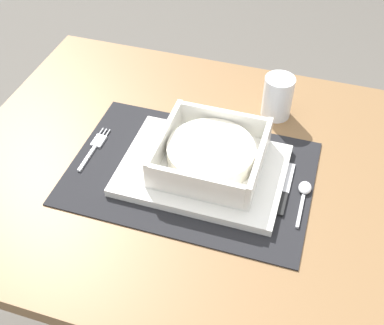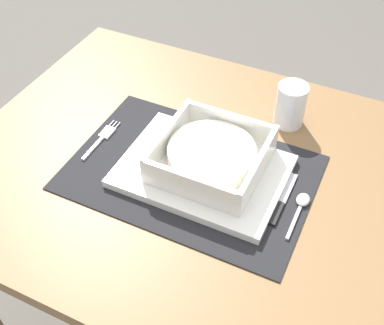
{
  "view_description": "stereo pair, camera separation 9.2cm",
  "coord_description": "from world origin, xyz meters",
  "px_view_note": "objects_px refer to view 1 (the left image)",
  "views": [
    {
      "loc": [
        0.2,
        -0.64,
        1.41
      ],
      "look_at": [
        0.0,
        -0.02,
        0.76
      ],
      "focal_mm": 45.68,
      "sensor_mm": 36.0,
      "label": 1
    },
    {
      "loc": [
        0.28,
        -0.6,
        1.41
      ],
      "look_at": [
        0.0,
        -0.02,
        0.76
      ],
      "focal_mm": 45.68,
      "sensor_mm": 36.0,
      "label": 2
    }
  ],
  "objects_px": {
    "drinking_glass": "(277,98)",
    "butter_knife": "(285,192)",
    "dining_table": "(194,202)",
    "fork": "(96,146)",
    "porridge_bowl": "(210,155)",
    "bread_knife": "(276,187)",
    "spoon": "(304,193)"
  },
  "relations": [
    {
      "from": "drinking_glass",
      "to": "butter_knife",
      "type": "bearing_deg",
      "value": -75.04
    },
    {
      "from": "dining_table",
      "to": "fork",
      "type": "distance_m",
      "value": 0.23
    },
    {
      "from": "porridge_bowl",
      "to": "butter_knife",
      "type": "bearing_deg",
      "value": -6.33
    },
    {
      "from": "porridge_bowl",
      "to": "fork",
      "type": "distance_m",
      "value": 0.24
    },
    {
      "from": "dining_table",
      "to": "bread_knife",
      "type": "relative_size",
      "value": 7.02
    },
    {
      "from": "dining_table",
      "to": "bread_knife",
      "type": "bearing_deg",
      "value": -4.03
    },
    {
      "from": "porridge_bowl",
      "to": "butter_knife",
      "type": "relative_size",
      "value": 1.45
    },
    {
      "from": "spoon",
      "to": "drinking_glass",
      "type": "height_order",
      "value": "drinking_glass"
    },
    {
      "from": "porridge_bowl",
      "to": "butter_knife",
      "type": "xyz_separation_m",
      "value": [
        0.15,
        -0.02,
        -0.04
      ]
    },
    {
      "from": "spoon",
      "to": "bread_knife",
      "type": "distance_m",
      "value": 0.05
    },
    {
      "from": "dining_table",
      "to": "spoon",
      "type": "bearing_deg",
      "value": -3.21
    },
    {
      "from": "bread_knife",
      "to": "porridge_bowl",
      "type": "bearing_deg",
      "value": 175.9
    },
    {
      "from": "porridge_bowl",
      "to": "dining_table",
      "type": "bearing_deg",
      "value": 175.91
    },
    {
      "from": "porridge_bowl",
      "to": "spoon",
      "type": "bearing_deg",
      "value": -3.05
    },
    {
      "from": "fork",
      "to": "drinking_glass",
      "type": "height_order",
      "value": "drinking_glass"
    },
    {
      "from": "dining_table",
      "to": "porridge_bowl",
      "type": "bearing_deg",
      "value": -4.09
    },
    {
      "from": "fork",
      "to": "dining_table",
      "type": "bearing_deg",
      "value": 7.07
    },
    {
      "from": "butter_knife",
      "to": "fork",
      "type": "bearing_deg",
      "value": -179.14
    },
    {
      "from": "porridge_bowl",
      "to": "spoon",
      "type": "xyz_separation_m",
      "value": [
        0.18,
        -0.01,
        -0.03
      ]
    },
    {
      "from": "bread_knife",
      "to": "drinking_glass",
      "type": "height_order",
      "value": "drinking_glass"
    },
    {
      "from": "butter_knife",
      "to": "bread_knife",
      "type": "relative_size",
      "value": 1.01
    },
    {
      "from": "spoon",
      "to": "porridge_bowl",
      "type": "bearing_deg",
      "value": 172.81
    },
    {
      "from": "fork",
      "to": "drinking_glass",
      "type": "distance_m",
      "value": 0.39
    },
    {
      "from": "bread_knife",
      "to": "spoon",
      "type": "bearing_deg",
      "value": -0.66
    },
    {
      "from": "dining_table",
      "to": "bread_knife",
      "type": "height_order",
      "value": "bread_knife"
    },
    {
      "from": "dining_table",
      "to": "spoon",
      "type": "distance_m",
      "value": 0.25
    },
    {
      "from": "butter_knife",
      "to": "drinking_glass",
      "type": "relative_size",
      "value": 1.42
    },
    {
      "from": "fork",
      "to": "bread_knife",
      "type": "distance_m",
      "value": 0.37
    },
    {
      "from": "bread_knife",
      "to": "dining_table",
      "type": "bearing_deg",
      "value": 175.89
    },
    {
      "from": "porridge_bowl",
      "to": "drinking_glass",
      "type": "bearing_deg",
      "value": 66.81
    },
    {
      "from": "fork",
      "to": "drinking_glass",
      "type": "relative_size",
      "value": 1.36
    },
    {
      "from": "fork",
      "to": "butter_knife",
      "type": "relative_size",
      "value": 0.95
    }
  ]
}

